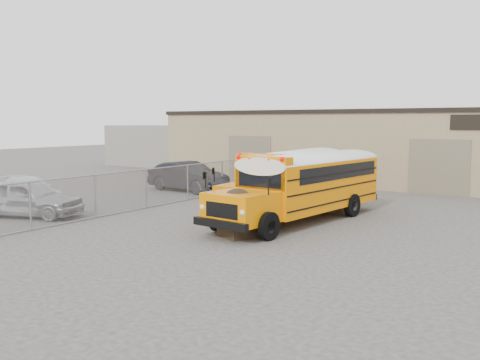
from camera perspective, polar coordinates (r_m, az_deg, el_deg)
The scene contains 10 objects.
ground at distance 18.64m, azimuth -2.72°, elevation -5.93°, with size 120.00×120.00×0.00m, color #403D3A.
warehouse at distance 36.39m, azimuth 16.07°, elevation 3.54°, with size 30.20×10.20×4.67m.
chainlink_fence at distance 24.56m, azimuth -10.00°, elevation -0.94°, with size 0.07×18.07×1.81m.
distant_building_left at distance 49.24m, azimuth -8.50°, elevation 3.69°, with size 8.00×6.00×3.60m, color gray.
school_bus_left at distance 29.20m, azimuth 9.92°, elevation 1.47°, with size 2.79×9.27×2.68m.
school_bus_right at distance 26.34m, azimuth 13.63°, elevation 0.95°, with size 3.43×9.55×2.74m.
tarp_bundle at distance 18.23m, azimuth -0.26°, elevation -3.46°, with size 1.43×1.37×1.67m.
car_silver at distance 23.81m, azimuth -21.64°, elevation -1.81°, with size 1.83×4.55×1.55m, color #B5B5BA.
car_white at distance 27.60m, azimuth -21.57°, elevation -1.05°, with size 1.79×4.40×1.28m, color silver.
car_dark at distance 30.48m, azimuth -5.57°, elevation 0.38°, with size 1.76×5.05×1.67m, color black.
Camera 1 is at (10.70, -14.76, 3.93)m, focal length 40.00 mm.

